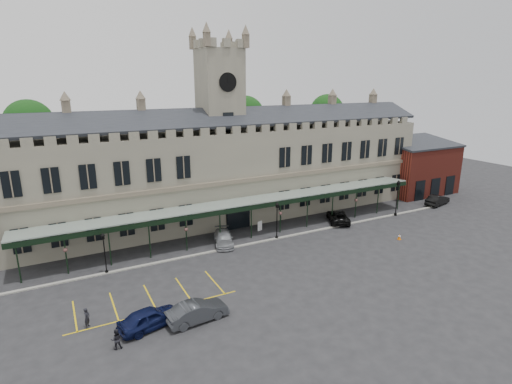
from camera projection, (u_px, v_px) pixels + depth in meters
name	position (u px, v px, depth m)	size (l,w,h in m)	color
ground	(283.00, 261.00, 41.62)	(140.00, 140.00, 0.00)	black
station_building	(222.00, 171.00, 53.49)	(60.00, 10.36, 17.30)	#6D695B
clock_tower	(220.00, 121.00, 51.79)	(5.60, 5.60, 24.80)	#6D695B
canopy	(250.00, 218.00, 47.36)	(50.00, 4.10, 4.30)	#8C9E93
brick_annex	(417.00, 168.00, 66.75)	(12.40, 8.36, 9.23)	maroon
kerb	(258.00, 242.00, 46.30)	(60.00, 0.40, 0.12)	gray
parking_markings	(152.00, 300.00, 34.10)	(16.00, 6.00, 0.01)	gold
tree_behind_left	(30.00, 125.00, 49.76)	(6.00, 6.00, 16.00)	#332314
tree_behind_mid	(245.00, 116.00, 63.13)	(6.00, 6.00, 16.00)	#332314
tree_behind_right	(327.00, 113.00, 70.26)	(6.00, 6.00, 16.00)	#332314
lamp_post_left	(104.00, 250.00, 38.27)	(0.40, 0.40, 4.22)	black
lamp_post_mid	(277.00, 217.00, 46.77)	(0.43, 0.43, 4.59)	black
lamp_post_right	(397.00, 195.00, 54.93)	(0.48, 0.48, 5.12)	black
traffic_cone	(399.00, 237.00, 47.18)	(0.42, 0.42, 0.67)	#DD6206
sign_board	(260.00, 226.00, 49.95)	(0.71, 0.26, 1.24)	black
bollard_left	(222.00, 233.00, 48.08)	(0.15, 0.15, 0.86)	black
bollard_right	(281.00, 220.00, 52.66)	(0.16, 0.16, 0.93)	black
car_left_a	(150.00, 318.00, 30.16)	(1.92, 4.76, 1.62)	#0C1238
car_left_b	(197.00, 311.00, 31.02)	(1.69, 4.86, 1.60)	#323539
car_taxi	(224.00, 238.00, 45.74)	(2.02, 4.98, 1.44)	#93969A
car_van	(338.00, 217.00, 53.02)	(2.46, 5.33, 1.48)	black
car_right_b	(437.00, 200.00, 60.34)	(1.67, 4.78, 1.57)	black
person_a	(87.00, 318.00, 30.18)	(0.59, 0.39, 1.62)	black
person_b	(116.00, 339.00, 27.73)	(0.75, 0.58, 1.54)	black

